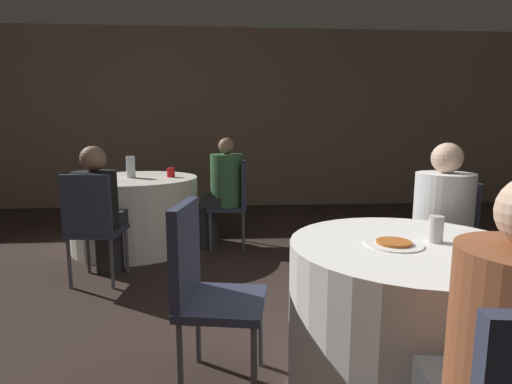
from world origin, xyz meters
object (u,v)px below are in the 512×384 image
Objects in this scene: chair_near_northeast at (443,240)px; chair_far_east at (236,197)px; table_far at (136,212)px; bottle_far at (131,167)px; chair_near_west at (203,279)px; person_white_shirt at (439,236)px; table_near at (404,321)px; person_green_jacket at (221,192)px; chair_far_south at (92,220)px; soda_can_silver at (436,229)px; pizza_plate_near at (394,243)px; person_black_shirt at (100,212)px.

chair_far_east is (-1.32, 1.76, 0.00)m from chair_near_northeast.
bottle_far reaches higher than table_far.
person_white_shirt reaches higher than chair_near_west.
table_near is 0.83m from person_white_shirt.
table_far is 1.09m from chair_far_east.
person_green_jacket is at bearing -171.43° from chair_near_west.
chair_far_south is 7.49× the size of soda_can_silver.
table_near is at bearing 90.00° from chair_near_west.
table_far is at bearing 13.02° from bottle_far.
chair_near_west is 7.49× the size of soda_can_silver.
chair_near_northeast is at bearing 48.85° from pizza_plate_near.
person_green_jacket is 5.15× the size of bottle_far.
person_white_shirt reaches higher than table_far.
table_near is 8.81× the size of soda_can_silver.
soda_can_silver is (-0.36, -0.61, 0.21)m from person_white_shirt.
person_black_shirt is (-2.37, 1.03, -0.03)m from person_white_shirt.
table_far is 3.22m from soda_can_silver.
person_green_jacket is 9.54× the size of soda_can_silver.
person_white_shirt is (2.29, -1.94, 0.23)m from table_far.
pizza_plate_near is at bearing -34.42° from chair_far_south.
chair_near_west is at bearing -52.54° from person_black_shirt.
table_far is at bearing 127.19° from soda_can_silver.
chair_far_east is 7.49× the size of soda_can_silver.
pizza_plate_near is (-0.67, -0.76, 0.21)m from chair_near_northeast.
chair_far_east is (0.21, 2.35, 0.00)m from chair_near_west.
table_near is 1.18× the size of chair_far_east.
person_green_jacket reaches higher than chair_near_northeast.
person_green_jacket reaches higher than chair_far_east.
pizza_plate_near is 0.21m from soda_can_silver.
bottle_far is (0.07, 1.06, 0.32)m from chair_far_south.
person_black_shirt is 4.97× the size of bottle_far.
table_near is 1.18× the size of chair_near_west.
soda_can_silver is at bearing 95.97° from chair_near_northeast.
chair_near_northeast reaches higher than pizza_plate_near.
person_black_shirt is (-0.99, -0.86, -0.02)m from person_green_jacket.
chair_near_northeast is 0.78× the size of person_white_shirt.
chair_near_west reaches higher than table_near.
soda_can_silver is (-0.46, -0.73, 0.27)m from chair_near_northeast.
chair_far_south reaches higher than pizza_plate_near.
chair_near_west is 0.79× the size of person_green_jacket.
person_green_jacket reaches higher than chair_near_west.
person_black_shirt is at bearing -93.45° from bottle_far.
soda_can_silver reaches higher than pizza_plate_near.
person_white_shirt is at bearing -39.76° from bottle_far.
table_near is 1.18× the size of chair_far_south.
soda_can_silver is 3.21m from bottle_far.
chair_far_east is at bearing -2.93° from table_far.
person_green_jacket is (0.05, 2.35, 0.05)m from chair_near_west.
person_green_jacket is 0.98m from bottle_far.
chair_near_west is 2.57m from bottle_far.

